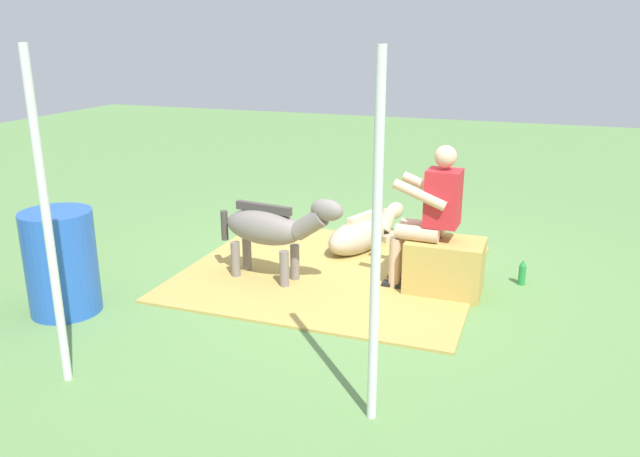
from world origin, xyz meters
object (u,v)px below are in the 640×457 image
Objects in this scene: pony_lying at (362,234)px; soda_bottle at (522,273)px; person_seated at (430,211)px; water_barrel at (61,262)px; tent_pole_left at (376,247)px; hay_bale at (444,266)px; tent_pole_right at (47,224)px; pony_standing at (272,228)px.

pony_lying is 1.79m from soda_bottle.
person_seated is 1.16m from soda_bottle.
water_barrel reaches higher than soda_bottle.
tent_pole_left is (0.78, 2.62, 1.02)m from soda_bottle.
soda_bottle is 0.28× the size of water_barrel.
tent_pole_right is at bearing 47.81° from hay_bale.
pony_lying is at bearing -129.34° from water_barrel.
hay_bale is 3.45m from tent_pole_right.
hay_bale is at bearing -152.99° from water_barrel.
tent_pole_left and tent_pole_right have the same top height.
tent_pole_left is at bearing 87.47° from hay_bale.
hay_bale is at bearing 140.09° from pony_lying.
pony_standing is 1.35m from pony_lying.
tent_pole_right is (-0.80, 0.92, 0.69)m from water_barrel.
water_barrel reaches higher than hay_bale.
pony_standing is at bearing 17.77° from soda_bottle.
soda_bottle is at bearing -135.17° from tent_pole_right.
tent_pole_left is (-2.94, 0.63, 0.69)m from water_barrel.
person_seated reaches higher than pony_standing.
tent_pole_right reaches higher than pony_lying.
hay_bale is 0.52× the size of pony_standing.
pony_lying is at bearing -14.25° from soda_bottle.
water_barrel is at bearing -49.05° from tent_pole_right.
pony_lying reaches higher than soda_bottle.
person_seated is at bearing -168.10° from pony_standing.
tent_pole_left is (-1.52, 1.88, 0.60)m from pony_standing.
tent_pole_right reaches higher than hay_bale.
water_barrel is at bearing 28.07° from soda_bottle.
hay_bale reaches higher than pony_lying.
person_seated is at bearing -1.84° from hay_bale.
tent_pole_right is (1.19, 3.34, 0.95)m from pony_lying.
tent_pole_right is at bearing 70.45° from pony_lying.
person_seated is 5.43× the size of soda_bottle.
soda_bottle is 2.91m from tent_pole_left.
water_barrel is at bearing 27.01° from hay_bale.
person_seated is 2.22m from tent_pole_left.
pony_lying is 3.68m from tent_pole_right.
tent_pole_left is (-0.07, 2.18, 0.37)m from person_seated.
tent_pole_left is at bearing 128.93° from pony_standing.
pony_standing is 1.89m from water_barrel.
tent_pole_right is (2.24, 2.47, 0.89)m from hay_bale.
person_seated is at bearing 135.33° from pony_lying.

